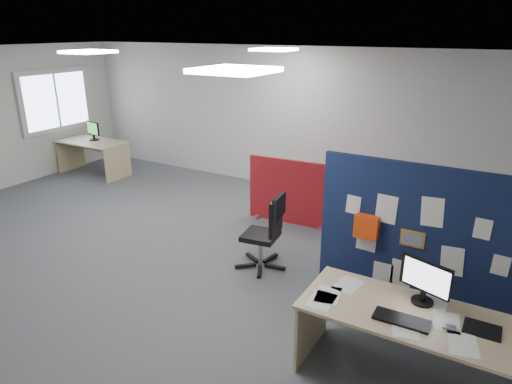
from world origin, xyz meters
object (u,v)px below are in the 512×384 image
at_px(main_desk, 408,327).
at_px(office_chair, 268,228).
at_px(monitor_second, 93,130).
at_px(red_divider, 290,193).
at_px(monitor_main, 425,280).
at_px(navy_divider, 420,250).
at_px(second_desk, 94,149).

relative_size(main_desk, office_chair, 1.78).
xyz_separation_m(main_desk, monitor_second, (-7.28, 2.99, 0.39)).
bearing_deg(red_divider, main_desk, -50.94).
bearing_deg(monitor_main, office_chair, 173.15).
xyz_separation_m(navy_divider, second_desk, (-7.14, 2.06, -0.34)).
bearing_deg(second_desk, navy_divider, -16.05).
distance_m(red_divider, monitor_second, 4.86).
relative_size(main_desk, monitor_second, 4.14).
relative_size(navy_divider, main_desk, 1.19).
xyz_separation_m(navy_divider, red_divider, (-2.33, 1.78, -0.37)).
bearing_deg(monitor_main, monitor_second, 177.70).
height_order(navy_divider, monitor_main, navy_divider).
relative_size(red_divider, monitor_second, 3.23).
bearing_deg(red_divider, office_chair, -77.77).
bearing_deg(monitor_second, second_desk, -59.93).
height_order(main_desk, office_chair, office_chair).
xyz_separation_m(navy_divider, main_desk, (0.12, -0.89, -0.32)).
height_order(main_desk, monitor_main, monitor_main).
xyz_separation_m(navy_divider, monitor_second, (-7.16, 2.11, 0.06)).
bearing_deg(red_divider, navy_divider, -40.82).
bearing_deg(navy_divider, office_chair, 171.53).
distance_m(main_desk, red_divider, 3.62).
bearing_deg(main_desk, navy_divider, 97.46).
bearing_deg(red_divider, second_desk, 173.19).
bearing_deg(navy_divider, second_desk, 163.95).
relative_size(navy_divider, red_divider, 1.52).
distance_m(red_divider, second_desk, 4.82).
relative_size(main_desk, monitor_main, 4.04).
distance_m(monitor_main, red_divider, 3.56).
bearing_deg(navy_divider, monitor_second, 163.62).
height_order(monitor_main, monitor_second, monitor_main).
xyz_separation_m(monitor_main, second_desk, (-7.32, 2.77, -0.41)).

